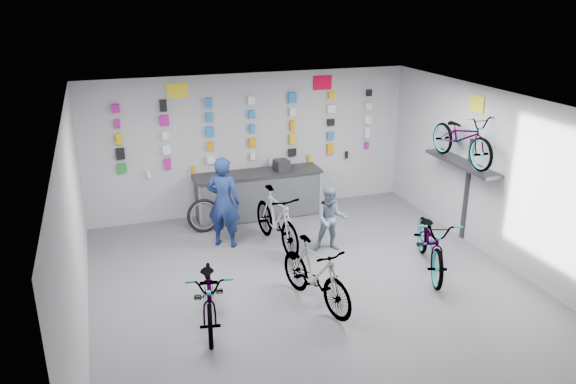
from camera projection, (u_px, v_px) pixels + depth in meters
name	position (u px, v px, depth m)	size (l,w,h in m)	color
floor	(320.00, 297.00, 8.92)	(8.00, 8.00, 0.00)	#535358
ceiling	(325.00, 110.00, 7.90)	(8.00, 8.00, 0.00)	white
wall_back	(252.00, 144.00, 11.97)	(7.00, 7.00, 0.00)	#B6B6B8
wall_front	(497.00, 370.00, 4.85)	(7.00, 7.00, 0.00)	#B6B6B8
wall_left	(75.00, 241.00, 7.34)	(8.00, 8.00, 0.00)	#B6B6B8
wall_right	(514.00, 184.00, 9.48)	(8.00, 8.00, 0.00)	#B6B6B8
counter	(258.00, 195.00, 11.91)	(2.70, 0.66, 1.00)	black
merch_wall	(247.00, 131.00, 11.77)	(5.57, 0.08, 1.57)	#1F7F27
wall_bracket	(463.00, 167.00, 10.51)	(0.39, 1.90, 2.00)	#333338
sign_left	(177.00, 91.00, 11.08)	(0.42, 0.02, 0.30)	yellow
sign_right	(322.00, 83.00, 12.03)	(0.42, 0.02, 0.30)	red
sign_side	(477.00, 104.00, 10.15)	(0.02, 0.40, 0.30)	yellow
bike_left	(210.00, 293.00, 8.09)	(0.64, 1.84, 0.96)	gray
bike_center	(316.00, 274.00, 8.54)	(0.49, 1.73, 1.04)	gray
bike_right	(431.00, 241.00, 9.63)	(0.70, 2.02, 1.06)	gray
bike_service	(277.00, 219.00, 10.48)	(0.53, 1.87, 1.12)	gray
bike_wall	(462.00, 137.00, 10.28)	(0.63, 1.80, 0.95)	gray
clerk	(224.00, 202.00, 10.44)	(0.64, 0.42, 1.75)	#132250
customer	(331.00, 219.00, 10.32)	(0.60, 0.47, 1.24)	slate
spare_wheel	(204.00, 216.00, 11.25)	(0.70, 0.27, 0.68)	black
register	(281.00, 165.00, 11.86)	(0.28, 0.30, 0.22)	black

